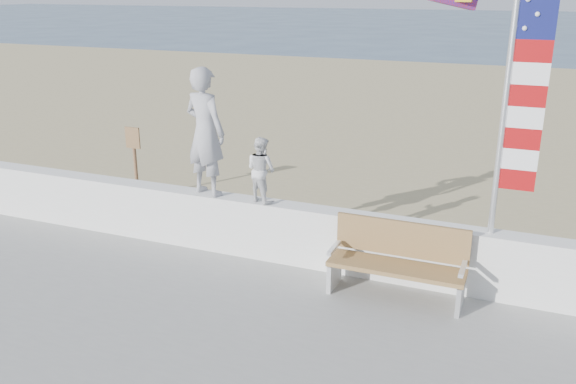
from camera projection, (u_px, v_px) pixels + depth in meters
name	position (u px, v px, depth m)	size (l,w,h in m)	color
ground	(219.00, 335.00, 7.64)	(220.00, 220.00, 0.00)	#314A63
sand	(387.00, 155.00, 15.52)	(90.00, 40.00, 0.08)	tan
seawall	(281.00, 232.00, 9.19)	(30.00, 0.35, 0.90)	white
adult	(205.00, 132.00, 9.17)	(0.71, 0.47, 1.96)	#A1A1A6
child	(261.00, 170.00, 9.00)	(0.48, 0.37, 0.99)	silver
bench	(398.00, 260.00, 8.10)	(1.80, 0.57, 1.00)	olive
flag	(518.00, 87.00, 7.32)	(0.50, 0.08, 3.50)	white
sign	(135.00, 157.00, 12.03)	(0.32, 0.07, 1.46)	#876141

